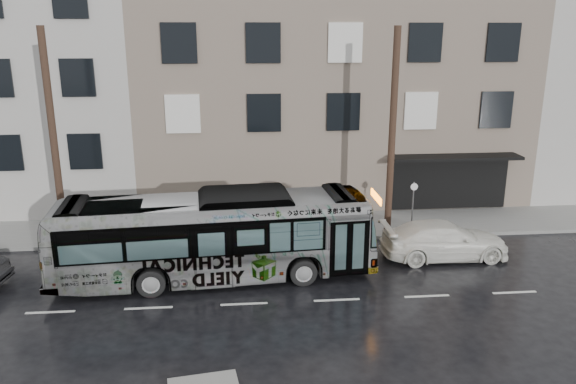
# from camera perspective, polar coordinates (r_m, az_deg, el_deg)

# --- Properties ---
(ground) EXTENTS (120.00, 120.00, 0.00)m
(ground) POSITION_cam_1_polar(r_m,az_deg,el_deg) (21.79, -4.59, -8.25)
(ground) COLOR black
(ground) RESTS_ON ground
(sidewalk) EXTENTS (90.00, 3.60, 0.15)m
(sidewalk) POSITION_cam_1_polar(r_m,az_deg,el_deg) (26.30, -4.74, -3.69)
(sidewalk) COLOR gray
(sidewalk) RESTS_ON ground
(building_taupe) EXTENTS (20.00, 12.00, 11.00)m
(building_taupe) POSITION_cam_1_polar(r_m,az_deg,el_deg) (33.12, 3.69, 10.11)
(building_taupe) COLOR #776C5C
(building_taupe) RESTS_ON ground
(utility_pole_front) EXTENTS (0.30, 0.30, 9.00)m
(utility_pole_front) POSITION_cam_1_polar(r_m,az_deg,el_deg) (24.45, 10.53, 5.69)
(utility_pole_front) COLOR #3D281E
(utility_pole_front) RESTS_ON sidewalk
(utility_pole_rear) EXTENTS (0.30, 0.30, 9.00)m
(utility_pole_rear) POSITION_cam_1_polar(r_m,az_deg,el_deg) (24.69, -22.70, 4.80)
(utility_pole_rear) COLOR #3D281E
(utility_pole_rear) RESTS_ON sidewalk
(sign_post) EXTENTS (0.06, 0.06, 2.40)m
(sign_post) POSITION_cam_1_polar(r_m,az_deg,el_deg) (25.55, 12.53, -1.61)
(sign_post) COLOR slate
(sign_post) RESTS_ON sidewalk
(bus) EXTENTS (12.00, 3.67, 3.29)m
(bus) POSITION_cam_1_polar(r_m,az_deg,el_deg) (20.94, -7.49, -4.50)
(bus) COLOR #B2B2B2
(bus) RESTS_ON ground
(white_sedan) EXTENTS (5.18, 2.15, 1.50)m
(white_sedan) POSITION_cam_1_polar(r_m,az_deg,el_deg) (23.77, 15.61, -4.73)
(white_sedan) COLOR white
(white_sedan) RESTS_ON ground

